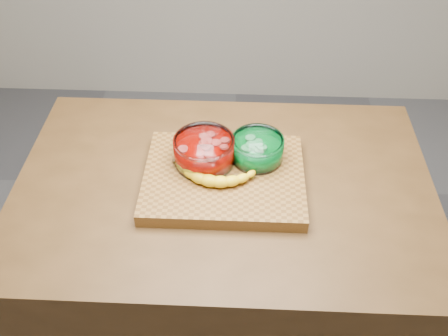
{
  "coord_description": "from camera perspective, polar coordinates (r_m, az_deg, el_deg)",
  "views": [
    {
      "loc": [
        0.05,
        -1.01,
        1.91
      ],
      "look_at": [
        0.0,
        0.0,
        0.96
      ],
      "focal_mm": 40.0,
      "sensor_mm": 36.0,
      "label": 1
    }
  ],
  "objects": [
    {
      "name": "cutting_board",
      "position": [
        1.41,
        0.0,
        -1.18
      ],
      "size": [
        0.45,
        0.35,
        0.04
      ],
      "primitive_type": "cube",
      "color": "brown",
      "rests_on": "counter"
    },
    {
      "name": "banana",
      "position": [
        1.38,
        -1.06,
        -0.36
      ],
      "size": [
        0.26,
        0.14,
        0.04
      ],
      "primitive_type": null,
      "color": "yellow",
      "rests_on": "cutting_board"
    },
    {
      "name": "bowl_green",
      "position": [
        1.43,
        3.84,
        2.18
      ],
      "size": [
        0.15,
        0.15,
        0.07
      ],
      "color": "white",
      "rests_on": "cutting_board"
    },
    {
      "name": "bowl_red",
      "position": [
        1.41,
        -2.29,
        1.9
      ],
      "size": [
        0.17,
        0.17,
        0.08
      ],
      "color": "white",
      "rests_on": "cutting_board"
    },
    {
      "name": "counter",
      "position": [
        1.77,
        0.0,
        -12.12
      ],
      "size": [
        1.2,
        0.8,
        0.9
      ],
      "primitive_type": "cube",
      "color": "#482F15",
      "rests_on": "ground"
    }
  ]
}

